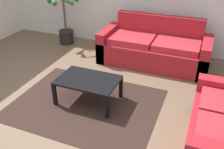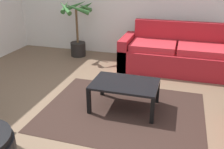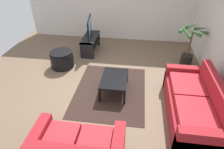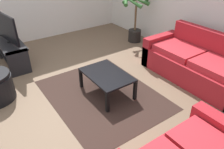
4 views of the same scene
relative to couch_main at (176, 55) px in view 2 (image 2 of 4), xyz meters
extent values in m
plane|color=brown|center=(-0.87, -2.28, -0.30)|extent=(6.60, 6.60, 0.00)
cube|color=maroon|center=(0.00, -0.03, -0.09)|extent=(2.12, 0.90, 0.42)
cube|color=maroon|center=(0.00, 0.34, 0.36)|extent=(1.76, 0.16, 0.48)
cube|color=maroon|center=(-0.97, -0.03, 0.01)|extent=(0.18, 0.90, 0.62)
cube|color=#B8272F|center=(-0.44, -0.08, 0.18)|extent=(0.84, 0.66, 0.12)
cube|color=#B8272F|center=(0.44, -0.08, 0.18)|extent=(0.84, 0.66, 0.12)
cube|color=black|center=(-0.61, -1.70, 0.08)|extent=(0.91, 0.61, 0.03)
cube|color=black|center=(-1.04, -1.98, -0.12)|extent=(0.05, 0.05, 0.36)
cube|color=black|center=(-0.18, -1.98, -0.12)|extent=(0.05, 0.05, 0.36)
cube|color=black|center=(-1.04, -1.42, -0.12)|extent=(0.05, 0.05, 0.36)
cube|color=black|center=(-0.18, -1.42, -0.12)|extent=(0.05, 0.05, 0.36)
cube|color=black|center=(-0.61, -1.80, -0.30)|extent=(2.20, 1.70, 0.01)
cylinder|color=black|center=(-2.18, 0.27, -0.14)|extent=(0.34, 0.34, 0.32)
cylinder|color=brown|center=(-2.18, 0.27, 0.38)|extent=(0.05, 0.05, 0.74)
cone|color=#31662E|center=(-1.96, 0.23, 0.80)|extent=(0.18, 0.47, 0.26)
cone|color=#31662E|center=(-2.02, 0.47, 0.80)|extent=(0.48, 0.42, 0.29)
cone|color=#31662E|center=(-2.28, 0.48, 0.80)|extent=(0.48, 0.29, 0.26)
cone|color=#31662E|center=(-2.41, 0.22, 0.80)|extent=(0.18, 0.48, 0.26)
cone|color=#31662E|center=(-2.35, 0.07, 0.80)|extent=(0.45, 0.41, 0.28)
cone|color=#31662E|center=(-2.06, 0.02, 0.80)|extent=(0.53, 0.33, 0.29)
camera|label=1|loc=(0.94, -4.56, 1.98)|focal=39.99mm
camera|label=2|loc=(0.08, -4.66, 1.51)|focal=39.04mm
camera|label=3|loc=(3.16, -1.23, 2.73)|focal=31.29mm
camera|label=4|loc=(2.08, -3.48, 2.00)|focal=35.30mm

